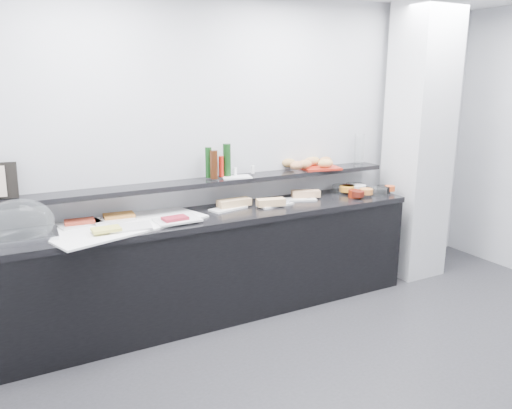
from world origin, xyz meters
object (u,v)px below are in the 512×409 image
condiment_tray (236,177)px  carafe (359,149)px  cloche_base (24,237)px  bread_tray (320,168)px  sandwich_plate_mid (275,205)px

condiment_tray → carafe: (1.40, 0.08, 0.14)m
condiment_tray → carafe: size_ratio=0.83×
cloche_base → carafe: (3.12, 0.24, 0.38)m
bread_tray → carafe: bearing=17.6°
cloche_base → bread_tray: 2.63m
cloche_base → carafe: carafe is taller
condiment_tray → carafe: bearing=14.8°
carafe → cloche_base: bearing=-175.6°
condiment_tray → bread_tray: size_ratio=0.72×
bread_tray → carafe: carafe is taller
cloche_base → bread_tray: size_ratio=1.28×
sandwich_plate_mid → condiment_tray: condiment_tray is taller
bread_tray → carafe: 0.53m
sandwich_plate_mid → bread_tray: size_ratio=0.92×
sandwich_plate_mid → condiment_tray: (-0.30, 0.15, 0.25)m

